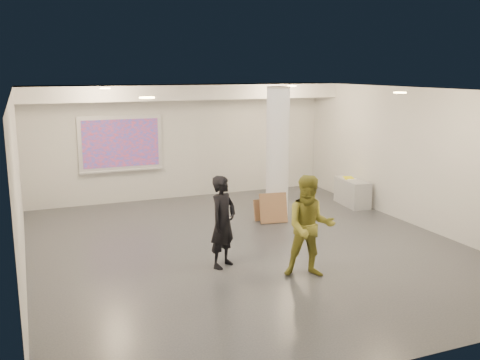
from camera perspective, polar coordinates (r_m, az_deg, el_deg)
name	(u,v)px	position (r m, az deg, el deg)	size (l,w,h in m)	color
floor	(248,247)	(10.42, 0.84, -7.16)	(8.00, 9.00, 0.01)	#35383D
ceiling	(248,90)	(9.87, 0.89, 9.56)	(8.00, 9.00, 0.01)	silver
wall_back	(182,142)	(14.23, -6.26, 4.10)	(8.00, 0.01, 3.00)	silver
wall_front	(406,241)	(6.27, 17.26, -6.20)	(8.00, 0.01, 3.00)	silver
wall_left	(19,189)	(9.26, -22.55, -0.85)	(0.01, 9.00, 3.00)	silver
wall_right	(419,158)	(12.15, 18.51, 2.25)	(0.01, 9.00, 3.00)	silver
soffit_band	(186,92)	(13.59, -5.73, 9.34)	(8.00, 1.10, 0.36)	silver
downlight_nw	(105,88)	(11.70, -14.20, 9.45)	(0.22, 0.22, 0.02)	#FFDB7E
downlight_ne	(292,86)	(13.07, 5.55, 9.95)	(0.22, 0.22, 0.02)	#FFDB7E
downlight_sw	(147,98)	(7.76, -9.90, 8.65)	(0.22, 0.22, 0.02)	#FFDB7E
downlight_se	(400,93)	(9.71, 16.69, 8.92)	(0.22, 0.22, 0.02)	#FFDB7E
column	(278,153)	(12.27, 4.03, 2.91)	(0.52, 0.52, 3.00)	white
projection_screen	(121,144)	(13.84, -12.60, 3.78)	(2.10, 0.13, 1.42)	silver
credenza	(352,192)	(13.77, 11.89, -1.30)	(0.47, 1.13, 0.66)	#A2A5A7
papers_stack	(349,178)	(13.80, 11.60, 0.17)	(0.22, 0.29, 0.02)	white
postit_pad	(348,178)	(13.83, 11.49, 0.23)	(0.22, 0.30, 0.03)	#F3F10D
cardboard_back	(273,208)	(11.96, 3.58, -3.01)	(0.62, 0.06, 0.68)	brown
cardboard_front	(263,209)	(12.20, 2.44, -3.15)	(0.44, 0.04, 0.49)	brown
woman	(223,222)	(9.21, -1.82, -4.47)	(0.59, 0.38, 1.61)	black
man	(310,227)	(8.84, 7.47, -4.95)	(0.83, 0.64, 1.70)	#9A9633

